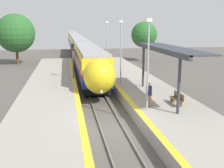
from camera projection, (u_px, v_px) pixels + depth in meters
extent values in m
plane|color=#56514C|center=(113.00, 131.00, 17.52)|extent=(120.00, 120.00, 0.00)
cube|color=slate|center=(101.00, 131.00, 17.39)|extent=(0.08, 90.00, 0.15)
cube|color=slate|center=(124.00, 129.00, 17.62)|extent=(0.08, 90.00, 0.15)
cube|color=black|center=(89.00, 74.00, 34.29)|extent=(2.44, 18.60, 0.77)
cube|color=navy|center=(88.00, 67.00, 34.11)|extent=(2.78, 20.22, 0.93)
cube|color=red|center=(88.00, 62.00, 33.98)|extent=(2.79, 20.22, 0.32)
cube|color=yellow|center=(88.00, 55.00, 33.80)|extent=(2.78, 20.22, 1.41)
cube|color=black|center=(88.00, 55.00, 33.82)|extent=(2.81, 18.60, 0.77)
cube|color=#9E9EA3|center=(88.00, 48.00, 33.62)|extent=(2.50, 20.22, 0.30)
cylinder|color=black|center=(88.00, 88.00, 27.09)|extent=(0.12, 0.94, 0.94)
cylinder|color=black|center=(102.00, 88.00, 27.33)|extent=(0.12, 0.94, 0.94)
cylinder|color=black|center=(86.00, 84.00, 29.22)|extent=(0.12, 0.94, 0.94)
cylinder|color=black|center=(100.00, 83.00, 29.45)|extent=(0.12, 0.94, 0.94)
cylinder|color=black|center=(80.00, 69.00, 39.19)|extent=(0.12, 0.94, 0.94)
cylinder|color=black|center=(91.00, 68.00, 39.42)|extent=(0.12, 0.94, 0.94)
cylinder|color=black|center=(79.00, 66.00, 41.31)|extent=(0.12, 0.94, 0.94)
cylinder|color=black|center=(89.00, 66.00, 41.54)|extent=(0.12, 0.94, 0.94)
ellipsoid|color=yellow|center=(100.00, 76.00, 23.20)|extent=(2.67, 3.04, 2.92)
ellipsoid|color=black|center=(100.00, 71.00, 22.74)|extent=(1.94, 1.78, 1.49)
sphere|color=#F9F4CC|center=(101.00, 92.00, 22.33)|extent=(0.24, 0.24, 0.24)
cube|color=black|center=(79.00, 55.00, 54.56)|extent=(2.44, 18.60, 0.77)
cube|color=navy|center=(79.00, 51.00, 54.39)|extent=(2.78, 20.22, 0.93)
cube|color=red|center=(79.00, 48.00, 54.26)|extent=(2.79, 20.22, 0.32)
cube|color=yellow|center=(79.00, 43.00, 54.08)|extent=(2.78, 20.22, 1.41)
cube|color=black|center=(79.00, 44.00, 54.09)|extent=(2.81, 18.60, 0.77)
cube|color=#9E9EA3|center=(79.00, 39.00, 53.90)|extent=(2.50, 20.22, 0.30)
cylinder|color=black|center=(77.00, 61.00, 47.37)|extent=(0.12, 0.94, 0.94)
cylinder|color=black|center=(86.00, 61.00, 47.60)|extent=(0.12, 0.94, 0.94)
cylinder|color=black|center=(77.00, 59.00, 49.49)|extent=(0.12, 0.94, 0.94)
cylinder|color=black|center=(85.00, 59.00, 49.72)|extent=(0.12, 0.94, 0.94)
cylinder|color=black|center=(75.00, 53.00, 59.46)|extent=(0.12, 0.94, 0.94)
cylinder|color=black|center=(81.00, 53.00, 59.69)|extent=(0.12, 0.94, 0.94)
cylinder|color=black|center=(74.00, 52.00, 61.58)|extent=(0.12, 0.94, 0.94)
cylinder|color=black|center=(81.00, 52.00, 61.81)|extent=(0.12, 0.94, 0.94)
cube|color=black|center=(75.00, 47.00, 74.84)|extent=(2.44, 18.60, 0.77)
cube|color=navy|center=(75.00, 44.00, 74.66)|extent=(2.78, 20.22, 0.93)
cube|color=red|center=(75.00, 41.00, 74.53)|extent=(2.79, 20.22, 0.32)
cube|color=yellow|center=(75.00, 38.00, 74.35)|extent=(2.78, 20.22, 1.41)
cube|color=black|center=(75.00, 38.00, 74.36)|extent=(2.81, 18.60, 0.77)
cube|color=#9E9EA3|center=(75.00, 35.00, 74.17)|extent=(2.50, 20.22, 0.30)
cylinder|color=black|center=(73.00, 50.00, 67.64)|extent=(0.12, 0.94, 0.94)
cylinder|color=black|center=(79.00, 50.00, 67.87)|extent=(0.12, 0.94, 0.94)
cylinder|color=black|center=(73.00, 49.00, 69.76)|extent=(0.12, 0.94, 0.94)
cylinder|color=black|center=(79.00, 49.00, 70.00)|extent=(0.12, 0.94, 0.94)
cylinder|color=black|center=(72.00, 46.00, 79.73)|extent=(0.12, 0.94, 0.94)
cylinder|color=black|center=(77.00, 46.00, 79.96)|extent=(0.12, 0.94, 0.94)
cylinder|color=black|center=(72.00, 45.00, 81.85)|extent=(0.12, 0.94, 0.94)
cylinder|color=black|center=(77.00, 45.00, 82.09)|extent=(0.12, 0.94, 0.94)
cube|color=black|center=(73.00, 42.00, 95.11)|extent=(2.44, 18.60, 0.77)
cube|color=navy|center=(73.00, 40.00, 94.93)|extent=(2.78, 20.22, 0.93)
cube|color=red|center=(73.00, 38.00, 94.80)|extent=(2.79, 20.22, 0.32)
cube|color=yellow|center=(73.00, 35.00, 94.62)|extent=(2.78, 20.22, 1.41)
cube|color=black|center=(73.00, 35.00, 94.64)|extent=(2.81, 18.60, 0.77)
cube|color=#9E9EA3|center=(72.00, 33.00, 94.44)|extent=(2.50, 20.22, 0.30)
cylinder|color=black|center=(71.00, 44.00, 87.91)|extent=(0.12, 0.94, 0.94)
cylinder|color=black|center=(76.00, 44.00, 88.15)|extent=(0.12, 0.94, 0.94)
cylinder|color=black|center=(71.00, 44.00, 90.04)|extent=(0.12, 0.94, 0.94)
cylinder|color=black|center=(76.00, 43.00, 90.27)|extent=(0.12, 0.94, 0.94)
cylinder|color=black|center=(70.00, 42.00, 100.00)|extent=(0.12, 0.94, 0.94)
cylinder|color=black|center=(74.00, 42.00, 100.24)|extent=(0.12, 0.94, 0.94)
cylinder|color=black|center=(70.00, 41.00, 102.13)|extent=(0.12, 0.94, 0.94)
cylinder|color=black|center=(74.00, 41.00, 102.36)|extent=(0.12, 0.94, 0.94)
cube|color=#9E998E|center=(178.00, 120.00, 18.13)|extent=(5.20, 64.00, 0.87)
cube|color=yellow|center=(143.00, 116.00, 17.65)|extent=(0.40, 64.00, 0.01)
cube|color=#9E998E|center=(44.00, 128.00, 16.75)|extent=(4.89, 64.00, 0.87)
cube|color=yellow|center=(81.00, 119.00, 17.02)|extent=(0.40, 64.00, 0.01)
cube|color=brown|center=(180.00, 104.00, 19.45)|extent=(0.36, 0.06, 0.42)
cube|color=brown|center=(173.00, 100.00, 20.68)|extent=(0.36, 0.06, 0.42)
cube|color=brown|center=(176.00, 99.00, 20.02)|extent=(0.44, 1.70, 0.03)
cube|color=brown|center=(179.00, 96.00, 20.00)|extent=(0.04, 1.70, 0.44)
cube|color=#7F6647|center=(149.00, 101.00, 19.45)|extent=(0.28, 0.20, 0.84)
cube|color=navy|center=(149.00, 91.00, 19.29)|extent=(0.36, 0.22, 0.67)
sphere|color=tan|center=(149.00, 84.00, 19.20)|extent=(0.23, 0.23, 0.23)
cylinder|color=#59595E|center=(73.00, 68.00, 29.89)|extent=(0.14, 0.14, 3.86)
cube|color=black|center=(73.00, 47.00, 29.41)|extent=(0.28, 0.20, 0.70)
sphere|color=black|center=(73.00, 45.00, 29.27)|extent=(0.14, 0.14, 0.14)
sphere|color=red|center=(73.00, 49.00, 29.34)|extent=(0.14, 0.14, 0.14)
cylinder|color=#9E9EA3|center=(148.00, 68.00, 18.18)|extent=(0.12, 0.12, 5.80)
cube|color=silver|center=(149.00, 20.00, 17.55)|extent=(0.36, 0.20, 0.24)
cylinder|color=#9E9EA3|center=(121.00, 54.00, 26.79)|extent=(0.12, 0.12, 5.80)
cube|color=silver|center=(121.00, 21.00, 26.16)|extent=(0.36, 0.20, 0.24)
cylinder|color=#9E9EA3|center=(107.00, 47.00, 35.40)|extent=(0.12, 0.12, 5.80)
cube|color=silver|center=(107.00, 22.00, 34.77)|extent=(0.36, 0.20, 0.24)
cylinder|color=#333842|center=(179.00, 86.00, 17.75)|extent=(0.20, 0.20, 3.66)
cylinder|color=#333842|center=(143.00, 67.00, 25.70)|extent=(0.20, 0.20, 3.66)
cube|color=#333842|center=(159.00, 50.00, 21.32)|extent=(0.24, 11.24, 0.36)
cube|color=#333842|center=(170.00, 48.00, 21.44)|extent=(2.00, 11.24, 0.10)
cylinder|color=brown|center=(17.00, 56.00, 46.41)|extent=(0.44, 0.44, 2.60)
sphere|color=#286028|center=(16.00, 33.00, 45.62)|extent=(6.26, 6.26, 6.26)
cylinder|color=brown|center=(144.00, 53.00, 50.40)|extent=(0.44, 0.44, 2.89)
sphere|color=#286028|center=(144.00, 35.00, 49.72)|extent=(4.57, 4.57, 4.57)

